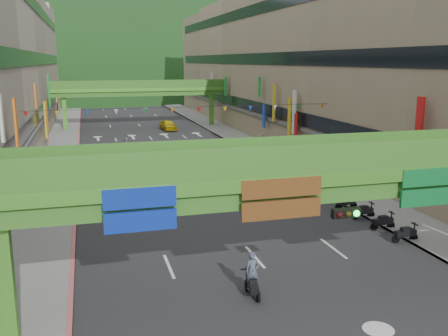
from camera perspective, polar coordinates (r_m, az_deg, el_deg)
road_slab at (r=62.33m, az=-7.90°, el=2.85°), size 18.00×140.00×0.02m
sidewalk_left at (r=61.87m, az=-18.05°, el=2.36°), size 4.00×140.00×0.15m
sidewalk_right at (r=64.67m, az=1.81°, el=3.36°), size 4.00×140.00×0.15m
curb_left at (r=61.81m, az=-16.30°, el=2.47°), size 0.20×140.00×0.18m
curb_right at (r=64.13m, az=0.19°, el=3.30°), size 0.20×140.00×0.18m
building_row_right at (r=66.70m, az=8.52°, el=11.59°), size 12.80×95.00×19.00m
overpass_near at (r=19.29m, az=12.82°, el=-2.52°), size 28.00×12.27×7.10m
overpass_far at (r=76.56m, az=-9.56°, el=8.58°), size 28.00×2.20×7.10m
hill_left at (r=171.43m, az=-18.00°, el=8.26°), size 168.00×140.00×112.00m
hill_right at (r=194.09m, az=-5.76°, el=9.18°), size 208.00×176.00×128.00m
bunting_string at (r=41.98m, az=-4.42°, el=6.63°), size 26.00×0.36×0.47m
scooter_rider_near at (r=21.92m, az=3.27°, el=-12.24°), size 0.70×1.60×2.03m
scooter_rider_mid at (r=35.97m, az=-1.78°, el=-2.11°), size 0.99×1.59×2.16m
scooter_rider_far at (r=57.90m, az=-11.09°, el=2.98°), size 0.83×1.60×1.93m
parked_scooter_row at (r=33.36m, az=15.65°, el=-4.78°), size 1.60×9.35×1.08m
car_silver at (r=46.94m, az=-13.92°, el=0.44°), size 1.83×4.53×1.46m
car_yellow at (r=73.44m, az=-6.41°, el=4.89°), size 2.22×4.64×1.53m
pedestrian_dark at (r=42.88m, az=10.42°, el=-0.44°), size 0.91×0.38×1.55m
pedestrian_blue at (r=55.03m, az=4.44°, el=2.65°), size 0.90×0.62×1.83m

